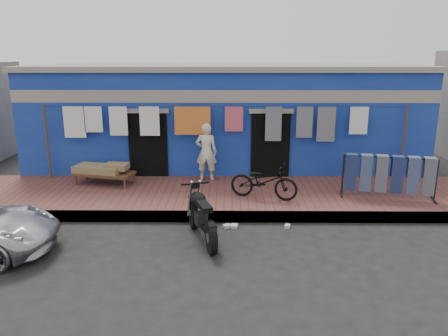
% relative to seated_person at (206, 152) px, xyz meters
% --- Properties ---
extents(ground, '(80.00, 80.00, 0.00)m').
position_rel_seated_person_xyz_m(ground, '(0.51, -4.06, -1.06)').
color(ground, black).
rests_on(ground, ground).
extents(sidewalk, '(28.00, 3.00, 0.25)m').
position_rel_seated_person_xyz_m(sidewalk, '(0.51, -1.06, -0.94)').
color(sidewalk, brown).
rests_on(sidewalk, ground).
extents(curb, '(28.00, 0.10, 0.25)m').
position_rel_seated_person_xyz_m(curb, '(0.51, -2.51, -0.94)').
color(curb, gray).
rests_on(curb, ground).
extents(building, '(12.20, 5.20, 3.36)m').
position_rel_seated_person_xyz_m(building, '(0.51, 2.92, 0.63)').
color(building, navy).
rests_on(building, ground).
extents(clothesline, '(10.06, 0.06, 2.10)m').
position_rel_seated_person_xyz_m(clothesline, '(0.13, 0.19, 0.75)').
color(clothesline, brown).
rests_on(clothesline, sidewalk).
extents(seated_person, '(0.61, 0.43, 1.62)m').
position_rel_seated_person_xyz_m(seated_person, '(0.00, 0.00, 0.00)').
color(seated_person, beige).
rests_on(seated_person, sidewalk).
extents(bicycle, '(1.76, 1.07, 1.08)m').
position_rel_seated_person_xyz_m(bicycle, '(1.48, -1.57, -0.27)').
color(bicycle, black).
rests_on(bicycle, sidewalk).
extents(motorcycle, '(1.64, 2.06, 1.09)m').
position_rel_seated_person_xyz_m(motorcycle, '(0.07, -3.50, -0.51)').
color(motorcycle, black).
rests_on(motorcycle, ground).
extents(charpoy, '(1.97, 1.49, 0.55)m').
position_rel_seated_person_xyz_m(charpoy, '(-2.76, -0.38, -0.53)').
color(charpoy, brown).
rests_on(charpoy, sidewalk).
extents(jeans_rack, '(2.48, 1.41, 1.10)m').
position_rel_seated_person_xyz_m(jeans_rack, '(4.55, -1.48, -0.26)').
color(jeans_rack, black).
rests_on(jeans_rack, sidewalk).
extents(litter_a, '(0.20, 0.18, 0.07)m').
position_rel_seated_person_xyz_m(litter_a, '(0.58, -2.86, -1.02)').
color(litter_a, silver).
rests_on(litter_a, ground).
extents(litter_b, '(0.15, 0.17, 0.07)m').
position_rel_seated_person_xyz_m(litter_b, '(1.92, -2.86, -1.02)').
color(litter_b, silver).
rests_on(litter_b, ground).
extents(litter_c, '(0.17, 0.20, 0.07)m').
position_rel_seated_person_xyz_m(litter_c, '(0.75, -2.86, -1.02)').
color(litter_c, silver).
rests_on(litter_c, ground).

